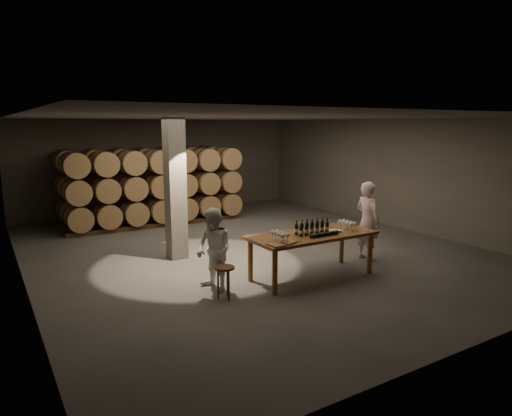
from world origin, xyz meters
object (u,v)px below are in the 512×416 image
tasting_table (312,239)px  bottle_cluster (312,228)px  stool (225,272)px  person_man (367,221)px  plate (335,231)px  notebook_near (289,243)px  person_woman (214,250)px

tasting_table → bottle_cluster: bearing=-166.9°
stool → person_man: (3.88, 0.46, 0.41)m
tasting_table → plate: bearing=-9.2°
bottle_cluster → notebook_near: bottle_cluster is taller
stool → person_woman: bearing=86.5°
bottle_cluster → tasting_table: bearing=13.1°
person_man → person_woman: size_ratio=1.16×
notebook_near → person_man: (2.68, 0.71, -0.02)m
tasting_table → bottle_cluster: size_ratio=3.59×
tasting_table → person_woman: (-2.01, 0.35, -0.02)m
bottle_cluster → person_woman: 2.04m
stool → person_woman: person_woman is taller
tasting_table → stool: 2.07m
bottle_cluster → person_woman: person_woman is taller
tasting_table → notebook_near: bearing=-156.0°
plate → stool: bearing=-179.0°
tasting_table → person_man: person_man is taller
notebook_near → person_woman: 1.38m
person_woman → person_man: bearing=78.1°
notebook_near → person_man: 2.78m
tasting_table → person_man: 1.87m
plate → person_man: size_ratio=0.17×
bottle_cluster → person_woman: (-1.99, 0.35, -0.23)m
tasting_table → stool: size_ratio=4.43×
stool → plate: bearing=1.0°
stool → bottle_cluster: bearing=3.5°
stool → person_man: size_ratio=0.33×
plate → stool: 2.60m
plate → bottle_cluster: bearing=171.4°
stool → tasting_table: bearing=3.6°
bottle_cluster → notebook_near: 0.91m
plate → stool: plate is taller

